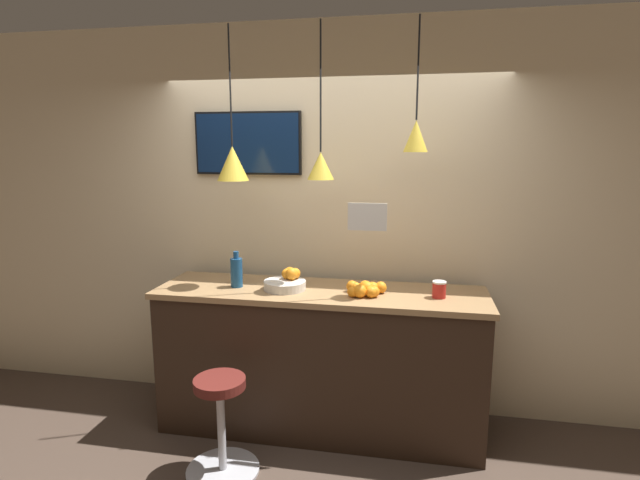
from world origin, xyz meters
TOP-DOWN VIEW (x-y plane):
  - ground_plane at (0.00, 0.00)m, footprint 14.00×14.00m
  - back_wall at (0.00, 0.99)m, footprint 8.00×0.06m
  - service_counter at (0.00, 0.56)m, footprint 2.28×0.63m
  - bar_stool at (-0.50, -0.06)m, footprint 0.46×0.46m
  - fruit_bowl at (-0.23, 0.54)m, footprint 0.29×0.29m
  - orange_pile at (0.32, 0.50)m, footprint 0.27×0.21m
  - juice_bottle at (-0.59, 0.52)m, footprint 0.08×0.08m
  - spread_jar at (0.80, 0.52)m, footprint 0.09×0.09m
  - pendant_lamp_left at (-0.62, 0.58)m, footprint 0.22×0.22m
  - pendant_lamp_middle at (0.00, 0.58)m, footprint 0.18×0.18m
  - pendant_lamp_right at (0.62, 0.58)m, footprint 0.16×0.16m
  - mounted_tv at (-0.62, 0.93)m, footprint 0.82×0.04m
  - hanging_menu_board at (0.34, 0.32)m, footprint 0.24×0.01m

SIDE VIEW (x-z plane):
  - ground_plane at x=0.00m, z-range 0.00..0.00m
  - bar_stool at x=-0.50m, z-range 0.05..0.67m
  - service_counter at x=0.00m, z-range 0.00..1.03m
  - orange_pile at x=0.32m, z-range 1.03..1.12m
  - fruit_bowl at x=-0.23m, z-range 1.01..1.16m
  - spread_jar at x=0.80m, z-range 1.03..1.14m
  - juice_bottle at x=-0.59m, z-range 1.01..1.27m
  - back_wall at x=0.00m, z-range 0.00..2.90m
  - hanging_menu_board at x=0.34m, z-range 1.50..1.67m
  - pendant_lamp_middle at x=0.00m, z-range 1.38..2.40m
  - pendant_lamp_left at x=-0.62m, z-range 1.38..2.41m
  - mounted_tv at x=-0.62m, z-range 1.80..2.26m
  - pendant_lamp_right at x=0.62m, z-range 1.66..2.49m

